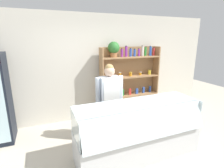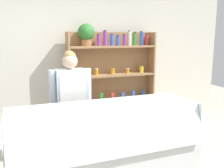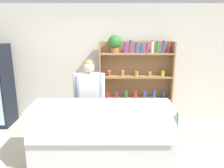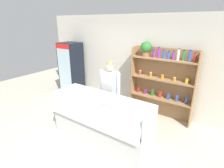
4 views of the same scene
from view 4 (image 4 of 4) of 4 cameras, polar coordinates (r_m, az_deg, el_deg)
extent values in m
plane|color=beige|center=(4.18, -5.14, -17.03)|extent=(12.00, 12.00, 0.00)
cube|color=beige|center=(5.18, 8.75, 6.70)|extent=(6.80, 0.10, 2.70)
cube|color=black|center=(6.33, -13.08, 4.77)|extent=(0.67, 0.62, 1.83)
cube|color=silver|center=(6.14, -15.22, 4.10)|extent=(0.59, 0.01, 1.63)
cube|color=red|center=(5.98, -15.96, 11.75)|extent=(0.63, 0.01, 0.16)
cylinder|color=orange|center=(6.50, -15.53, -0.41)|extent=(0.07, 0.07, 0.18)
cylinder|color=purple|center=(6.40, -14.72, -0.78)|extent=(0.06, 0.06, 0.15)
cylinder|color=#2D8C38|center=(6.30, -13.92, -0.80)|extent=(0.07, 0.07, 0.20)
cylinder|color=#3356B2|center=(6.20, -13.05, -1.22)|extent=(0.06, 0.06, 0.16)
cylinder|color=purple|center=(6.34, -15.79, 3.64)|extent=(0.06, 0.06, 0.19)
cylinder|color=#2D8C38|center=(6.21, -14.68, 3.28)|extent=(0.06, 0.06, 0.16)
cylinder|color=red|center=(6.07, -13.53, 2.94)|extent=(0.06, 0.06, 0.14)
cylinder|color=#3356B2|center=(6.23, -16.21, 7.99)|extent=(0.07, 0.07, 0.21)
cylinder|color=#9E6623|center=(6.09, -15.07, 7.53)|extent=(0.06, 0.06, 0.15)
cylinder|color=red|center=(5.96, -13.90, 7.33)|extent=(0.07, 0.07, 0.14)
cube|color=#9E754C|center=(4.85, 16.35, 0.19)|extent=(1.66, 0.02, 1.88)
cube|color=#9E754C|center=(5.02, 7.02, 1.53)|extent=(0.03, 0.28, 1.88)
cube|color=#9E754C|center=(4.56, 25.49, -2.25)|extent=(0.03, 0.28, 1.88)
cube|color=#9E754C|center=(4.86, 15.39, -4.44)|extent=(1.60, 0.28, 0.04)
cube|color=#9E754C|center=(4.68, 15.97, 1.46)|extent=(1.60, 0.28, 0.04)
cube|color=#9E754C|center=(4.55, 16.59, 7.77)|extent=(1.60, 0.28, 0.04)
cylinder|color=#996038|center=(4.71, 10.95, 9.53)|extent=(0.18, 0.18, 0.11)
sphere|color=#2D6F2D|center=(4.68, 11.09, 11.71)|extent=(0.29, 0.29, 0.29)
cylinder|color=purple|center=(4.61, 13.56, 9.67)|extent=(0.06, 0.06, 0.20)
cylinder|color=black|center=(4.60, 13.68, 10.98)|extent=(0.04, 0.04, 0.02)
cylinder|color=purple|center=(4.57, 15.04, 9.85)|extent=(0.07, 0.07, 0.26)
cylinder|color=black|center=(4.55, 15.20, 11.56)|extent=(0.04, 0.04, 0.02)
cylinder|color=#3356B2|center=(4.53, 16.56, 9.25)|extent=(0.07, 0.07, 0.20)
cylinder|color=black|center=(4.51, 16.70, 10.61)|extent=(0.04, 0.04, 0.02)
cylinder|color=#3356B2|center=(4.49, 17.95, 8.90)|extent=(0.06, 0.06, 0.18)
cylinder|color=black|center=(4.48, 18.11, 10.14)|extent=(0.04, 0.04, 0.02)
cylinder|color=purple|center=(4.44, 19.38, 8.70)|extent=(0.06, 0.06, 0.19)
cylinder|color=black|center=(4.45, 19.63, 10.05)|extent=(0.04, 0.04, 0.02)
cylinder|color=silver|center=(4.41, 20.81, 8.89)|extent=(0.06, 0.06, 0.26)
cylinder|color=black|center=(4.41, 21.11, 10.66)|extent=(0.04, 0.04, 0.02)
cylinder|color=#2D8C38|center=(4.43, 22.42, 8.58)|extent=(0.06, 0.06, 0.23)
cylinder|color=black|center=(4.39, 22.57, 10.14)|extent=(0.04, 0.04, 0.02)
cylinder|color=#3356B2|center=(4.36, 24.00, 8.32)|extent=(0.07, 0.07, 0.25)
cylinder|color=black|center=(4.36, 24.29, 10.05)|extent=(0.04, 0.04, 0.02)
cylinder|color=red|center=(4.36, 25.49, 7.84)|extent=(0.06, 0.06, 0.21)
cylinder|color=black|center=(4.35, 25.73, 9.30)|extent=(0.04, 0.04, 0.02)
cylinder|color=#BF4C2D|center=(4.87, 9.17, 3.61)|extent=(0.06, 0.06, 0.11)
cylinder|color=silver|center=(4.86, 9.23, 4.33)|extent=(0.07, 0.07, 0.01)
cylinder|color=orange|center=(4.76, 12.50, 3.00)|extent=(0.06, 0.06, 0.11)
cylinder|color=silver|center=(4.74, 12.56, 3.71)|extent=(0.07, 0.07, 0.01)
cylinder|color=orange|center=(4.67, 16.13, 2.26)|extent=(0.08, 0.08, 0.10)
cylinder|color=gold|center=(4.64, 16.16, 2.87)|extent=(0.08, 0.08, 0.01)
cylinder|color=orange|center=(4.59, 19.72, 1.47)|extent=(0.07, 0.07, 0.08)
cylinder|color=silver|center=(4.57, 19.75, 1.99)|extent=(0.07, 0.07, 0.01)
cylinder|color=yellow|center=(4.52, 23.28, 0.94)|extent=(0.08, 0.08, 0.11)
cylinder|color=gold|center=(4.50, 23.38, 1.71)|extent=(0.08, 0.08, 0.01)
cube|color=red|center=(5.05, 8.53, -1.94)|extent=(0.06, 0.04, 0.14)
cube|color=purple|center=(4.97, 10.77, -2.45)|extent=(0.06, 0.05, 0.14)
cube|color=#2D8C38|center=(4.89, 13.11, -2.77)|extent=(0.06, 0.04, 0.17)
cube|color=red|center=(4.82, 15.50, -3.32)|extent=(0.06, 0.04, 0.17)
cube|color=#3356B2|center=(4.77, 17.95, -3.97)|extent=(0.07, 0.04, 0.15)
cube|color=#3356B2|center=(4.72, 20.48, -4.40)|extent=(0.06, 0.04, 0.17)
cube|color=#3356B2|center=(4.68, 23.04, -4.94)|extent=(0.05, 0.04, 0.17)
cube|color=silver|center=(4.00, -3.40, -13.98)|extent=(2.24, 0.72, 0.55)
cube|color=white|center=(3.85, -3.49, -10.32)|extent=(2.18, 0.66, 0.03)
cube|color=silver|center=(3.52, -7.03, -9.67)|extent=(2.20, 0.16, 0.47)
cube|color=silver|center=(3.69, -3.15, -4.21)|extent=(2.20, 0.56, 0.01)
cube|color=silver|center=(4.46, -14.90, -3.65)|extent=(0.01, 0.68, 0.45)
cube|color=silver|center=(3.27, 12.39, -12.53)|extent=(0.01, 0.68, 0.45)
cube|color=tan|center=(4.44, -12.15, -5.89)|extent=(0.16, 0.14, 0.05)
cube|color=white|center=(4.31, -14.24, -6.85)|extent=(0.05, 0.03, 0.02)
cube|color=tan|center=(4.24, -9.30, -6.88)|extent=(0.16, 0.12, 0.06)
cube|color=white|center=(4.11, -11.39, -8.01)|extent=(0.05, 0.03, 0.02)
cube|color=beige|center=(4.06, -6.15, -8.12)|extent=(0.16, 0.12, 0.04)
cube|color=white|center=(3.92, -8.24, -9.26)|extent=(0.05, 0.03, 0.02)
cube|color=tan|center=(3.89, -2.70, -9.34)|extent=(0.16, 0.13, 0.04)
cube|color=white|center=(3.74, -4.75, -10.60)|extent=(0.05, 0.03, 0.02)
cube|color=beige|center=(3.74, 1.07, -10.60)|extent=(0.17, 0.12, 0.05)
cube|color=white|center=(3.58, -0.90, -12.03)|extent=(0.05, 0.03, 0.02)
cube|color=tan|center=(3.60, 5.18, -11.92)|extent=(0.16, 0.14, 0.05)
cube|color=white|center=(3.44, 3.34, -13.51)|extent=(0.05, 0.03, 0.02)
cube|color=beige|center=(3.49, 9.63, -13.23)|extent=(0.17, 0.14, 0.06)
cube|color=white|center=(3.32, 7.96, -15.04)|extent=(0.05, 0.03, 0.02)
cylinder|color=#C1706B|center=(4.33, -14.36, -6.10)|extent=(0.18, 0.16, 0.14)
cylinder|color=#A35B4C|center=(4.18, -12.34, -6.85)|extent=(0.17, 0.16, 0.15)
cylinder|color=white|center=(3.45, 3.09, -11.88)|extent=(0.07, 0.07, 0.20)
cylinder|color=white|center=(3.40, 4.56, -12.12)|extent=(0.07, 0.07, 0.24)
cylinder|color=#2D2D38|center=(4.62, -1.59, -7.63)|extent=(0.13, 0.13, 0.75)
cylinder|color=#2D2D38|center=(4.53, 0.22, -8.21)|extent=(0.13, 0.13, 0.75)
cube|color=silver|center=(4.30, -0.73, 0.15)|extent=(0.40, 0.24, 0.62)
cube|color=white|center=(4.33, -1.67, -4.42)|extent=(0.33, 0.01, 1.15)
cylinder|color=silver|center=(4.43, -3.36, 1.13)|extent=(0.09, 0.09, 0.55)
cylinder|color=silver|center=(4.16, 2.07, -0.11)|extent=(0.09, 0.09, 0.55)
sphere|color=#D8AD8E|center=(4.18, -0.75, 5.56)|extent=(0.21, 0.21, 0.21)
sphere|color=#997A47|center=(4.17, -0.68, 6.29)|extent=(0.18, 0.18, 0.18)
camera|label=1|loc=(3.61, -52.60, 5.73)|focal=28.00mm
camera|label=2|loc=(3.08, -54.41, -1.62)|focal=40.00mm
camera|label=3|loc=(2.04, -71.20, -3.18)|focal=35.00mm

